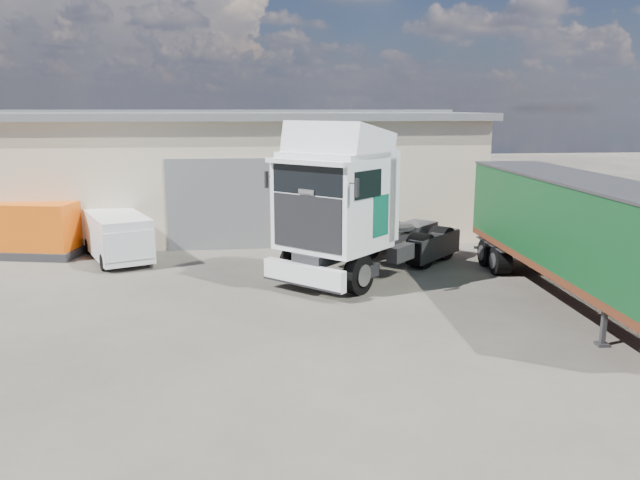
{
  "coord_description": "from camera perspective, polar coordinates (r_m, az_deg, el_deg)",
  "views": [
    {
      "loc": [
        -1.02,
        -14.42,
        5.48
      ],
      "look_at": [
        1.14,
        3.0,
        1.77
      ],
      "focal_mm": 35.0,
      "sensor_mm": 36.0,
      "label": 1
    }
  ],
  "objects": [
    {
      "name": "panel_van",
      "position": [
        23.94,
        -18.01,
        0.29
      ],
      "size": [
        3.2,
        4.55,
        1.72
      ],
      "rotation": [
        0.0,
        0.0,
        0.4
      ],
      "color": "black",
      "rests_on": "ground"
    },
    {
      "name": "tractor_unit",
      "position": [
        20.19,
        2.9,
        2.44
      ],
      "size": [
        7.31,
        7.36,
        5.13
      ],
      "rotation": [
        0.0,
        0.0,
        -0.78
      ],
      "color": "black",
      "rests_on": "ground"
    },
    {
      "name": "box_trailer",
      "position": [
        19.14,
        22.06,
        1.19
      ],
      "size": [
        2.8,
        10.96,
        3.61
      ],
      "rotation": [
        0.0,
        0.0,
        -0.05
      ],
      "color": "#2D2D30",
      "rests_on": "ground"
    },
    {
      "name": "orange_skip",
      "position": [
        25.85,
        -24.49,
        0.63
      ],
      "size": [
        3.66,
        2.74,
        2.05
      ],
      "rotation": [
        0.0,
        0.0,
        -0.23
      ],
      "color": "#2D2D30",
      "rests_on": "ground"
    },
    {
      "name": "warehouse",
      "position": [
        30.95,
        -16.38,
        6.23
      ],
      "size": [
        30.6,
        12.6,
        5.42
      ],
      "color": "#C0B194",
      "rests_on": "ground"
    },
    {
      "name": "brick_boundary_wall",
      "position": [
        24.32,
        24.07,
        0.87
      ],
      "size": [
        0.35,
        26.0,
        2.5
      ],
      "primitive_type": "cube",
      "color": "maroon",
      "rests_on": "ground"
    },
    {
      "name": "ground",
      "position": [
        15.46,
        -2.85,
        -8.84
      ],
      "size": [
        120.0,
        120.0,
        0.0
      ],
      "primitive_type": "plane",
      "color": "black",
      "rests_on": "ground"
    }
  ]
}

